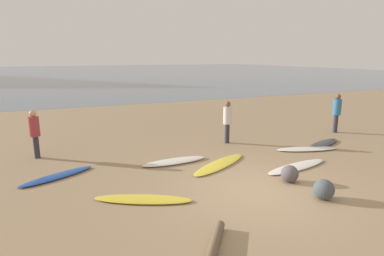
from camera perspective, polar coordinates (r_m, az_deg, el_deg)
name	(u,v)px	position (r m, az deg, el deg)	size (l,w,h in m)	color
ground_plane	(148,121)	(17.08, -8.01, 1.22)	(120.00, 120.00, 0.20)	#997C5B
ocean_water	(77,72)	(72.07, -20.14, 9.44)	(140.00, 100.00, 0.01)	slate
surfboard_0	(57,176)	(9.65, -23.19, -8.01)	(2.12, 0.46, 0.08)	#1E479E
surfboard_1	(143,199)	(7.64, -8.85, -12.61)	(2.32, 0.52, 0.07)	yellow
surfboard_2	(175,161)	(10.07, -3.19, -6.02)	(2.13, 0.57, 0.10)	silver
surfboard_3	(220,164)	(9.87, 5.02, -6.55)	(2.56, 0.60, 0.07)	yellow
surfboard_4	(297,167)	(10.15, 18.48, -6.63)	(2.44, 0.53, 0.07)	silver
surfboard_5	(307,149)	(12.12, 20.06, -3.57)	(2.27, 0.57, 0.08)	silver
surfboard_6	(324,143)	(13.08, 22.72, -2.60)	(2.00, 0.54, 0.09)	#333338
person_0	(35,130)	(11.50, -26.60, -0.36)	(0.32, 0.32, 1.61)	#2D2D38
person_1	(337,110)	(15.21, 24.74, 2.99)	(0.35, 0.35, 1.71)	#2D2D38
person_2	(228,119)	(12.18, 6.45, 1.70)	(0.33, 0.33, 1.64)	#2D2D38
driftwood_log	(215,244)	(5.89, 4.10, -20.26)	(0.18, 0.18, 1.38)	brown
beach_rock_near	(290,174)	(8.91, 17.25, -7.92)	(0.47, 0.47, 0.47)	#554C51
beach_rock_far	(324,189)	(8.17, 22.75, -10.21)	(0.49, 0.49, 0.49)	#454C51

